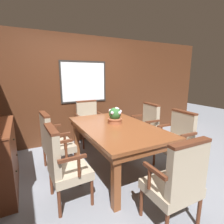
% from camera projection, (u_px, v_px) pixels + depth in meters
% --- Properties ---
extents(ground_plane, '(14.00, 14.00, 0.00)m').
position_uv_depth(ground_plane, '(120.00, 175.00, 2.81)').
color(ground_plane, gray).
extents(wall_back, '(7.20, 0.08, 2.45)m').
position_uv_depth(wall_back, '(83.00, 90.00, 4.12)').
color(wall_back, '#4C2816').
rests_on(wall_back, ground_plane).
extents(dining_table, '(1.10, 1.83, 0.76)m').
position_uv_depth(dining_table, '(116.00, 131.00, 2.86)').
color(dining_table, brown).
rests_on(dining_table, ground_plane).
extents(chair_right_far, '(0.48, 0.58, 0.99)m').
position_uv_depth(chair_right_far, '(146.00, 126.00, 3.65)').
color(chair_right_far, '#562B19').
rests_on(chair_right_far, ground_plane).
extents(chair_right_near, '(0.48, 0.58, 0.99)m').
position_uv_depth(chair_right_near, '(177.00, 139.00, 2.91)').
color(chair_right_near, '#562B19').
rests_on(chair_right_near, ground_plane).
extents(chair_head_far, '(0.57, 0.46, 0.99)m').
position_uv_depth(chair_head_far, '(89.00, 121.00, 4.01)').
color(chair_head_far, '#562B19').
rests_on(chair_head_far, ground_plane).
extents(chair_left_near, '(0.48, 0.58, 0.99)m').
position_uv_depth(chair_left_near, '(63.00, 163.00, 2.11)').
color(chair_left_near, '#562B19').
rests_on(chair_left_near, ground_plane).
extents(chair_left_far, '(0.49, 0.59, 0.99)m').
position_uv_depth(chair_left_far, '(54.00, 140.00, 2.84)').
color(chair_left_far, '#562B19').
rests_on(chair_left_far, ground_plane).
extents(chair_head_near, '(0.57, 0.46, 0.99)m').
position_uv_depth(chair_head_near, '(177.00, 181.00, 1.76)').
color(chair_head_near, '#562B19').
rests_on(chair_head_near, ground_plane).
extents(potted_plant, '(0.24, 0.24, 0.29)m').
position_uv_depth(potted_plant, '(115.00, 116.00, 2.95)').
color(potted_plant, '#9E5638').
rests_on(potted_plant, dining_table).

